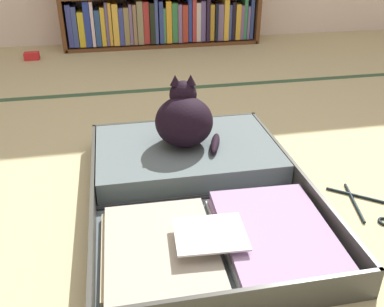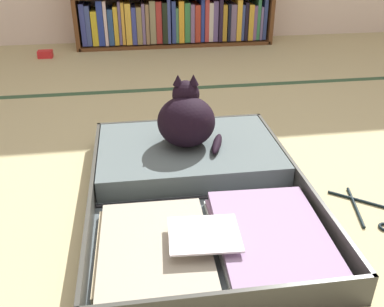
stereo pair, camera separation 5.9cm
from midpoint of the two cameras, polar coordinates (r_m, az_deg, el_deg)
ground_plane at (r=1.42m, az=7.27°, el=-7.51°), size 10.00×10.00×0.00m
tatami_border at (r=2.47m, az=-0.06°, el=8.83°), size 4.80×0.05×0.00m
open_suitcase at (r=1.48m, az=1.77°, el=-3.71°), size 0.71×1.00×0.10m
black_cat at (r=1.57m, az=0.34°, el=4.65°), size 0.27×0.25×0.26m
small_red_pouch at (r=3.25m, az=-18.71°, el=12.60°), size 0.10×0.07×0.05m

